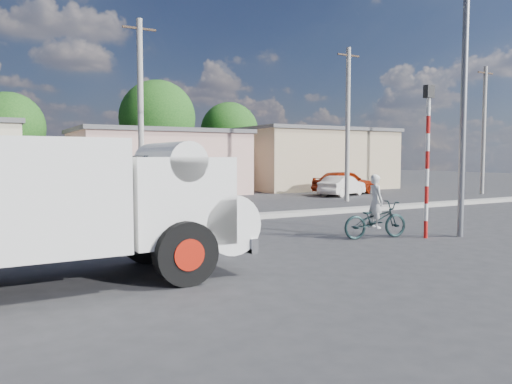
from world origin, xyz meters
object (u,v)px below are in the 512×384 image
car_cream (342,186)px  streetlight (461,65)px  truck (77,204)px  traffic_pole (428,148)px  bicycle (375,220)px  car_red (344,182)px  cyclist (375,212)px

car_cream → streetlight: (-7.04, -13.85, 4.35)m
truck → traffic_pole: size_ratio=1.48×
car_cream → bicycle: bearing=122.4°
truck → bicycle: bearing=7.2°
bicycle → car_red: size_ratio=0.45×
truck → streetlight: bearing=0.1°
cyclist → traffic_pole: bearing=-109.0°
traffic_pole → cyclist: bearing=151.3°
truck → bicycle: (8.38, 1.21, -0.94)m
cyclist → car_cream: bearing=-26.2°
traffic_pole → bicycle: bearing=151.3°
truck → traffic_pole: traffic_pole is taller
cyclist → traffic_pole: 2.34m
car_cream → car_red: 1.45m
traffic_pole → streetlight: (0.94, -0.30, 2.37)m
truck → car_cream: truck is taller
traffic_pole → streetlight: size_ratio=0.48×
cyclist → car_red: cyclist is taller
bicycle → traffic_pole: (1.28, -0.70, 2.06)m
truck → cyclist: size_ratio=4.20×
bicycle → car_cream: car_cream is taller
cyclist → streetlight: streetlight is taller
car_red → streetlight: streetlight is taller
cyclist → streetlight: 4.85m
car_cream → car_red: size_ratio=0.83×
cyclist → traffic_pole: traffic_pole is taller
car_red → truck: bearing=121.6°
car_red → traffic_pole: (-8.99, -14.58, 1.83)m
car_cream → streetlight: bearing=131.3°
car_cream → streetlight: 16.13m
bicycle → cyclist: cyclist is taller
bicycle → truck: bearing=107.8°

